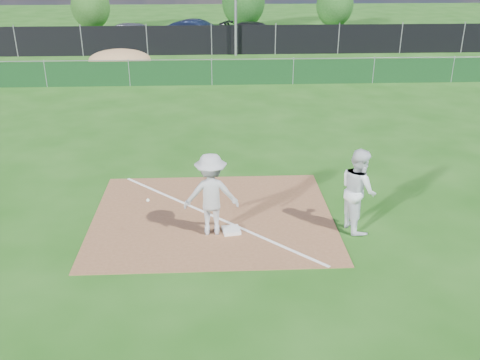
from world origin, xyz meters
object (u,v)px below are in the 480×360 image
car_left (136,34)px  tree_right (335,5)px  play_at_first (211,194)px  car_mid (197,32)px  runner (358,190)px  tree_mid (243,2)px  tree_left (91,7)px  car_right (257,33)px  first_base (231,230)px

car_left → tree_right: 17.13m
play_at_first → car_left: size_ratio=0.46×
car_mid → tree_right: size_ratio=1.37×
runner → tree_mid: 34.16m
runner → tree_left: 36.15m
play_at_first → tree_mid: 34.32m
runner → car_right: runner is taller
first_base → car_right: size_ratio=0.08×
tree_left → play_at_first: bearing=-74.2°
play_at_first → runner: bearing=1.2°
tree_mid → car_left: bearing=-135.3°
play_at_first → tree_left: tree_left is taller
runner → car_left: (-8.62, 26.41, -0.22)m
car_right → tree_mid: 7.72m
car_mid → tree_left: (-8.62, 6.96, 1.03)m
first_base → tree_right: 35.53m
runner → car_right: size_ratio=0.41×
car_left → tree_left: (-4.42, 7.30, 1.05)m
tree_mid → runner: bearing=-88.6°
car_left → car_right: size_ratio=0.92×
play_at_first → tree_left: (-9.57, 33.78, 0.83)m
first_base → tree_mid: (2.19, 34.22, 2.06)m
first_base → tree_right: size_ratio=0.11×
first_base → play_at_first: (-0.46, 0.01, 0.95)m
play_at_first → car_right: (3.18, 26.62, -0.28)m
car_left → runner: bearing=-139.6°
play_at_first → car_mid: size_ratio=0.44×
tree_right → play_at_first: bearing=-106.5°
car_mid → tree_left: tree_left is taller
runner → car_right: 26.56m
tree_left → tree_mid: size_ratio=0.87×
play_at_first → runner: (3.46, 0.07, 0.00)m
runner → car_right: (-0.28, 26.55, -0.28)m
car_left → tree_mid: size_ratio=1.11×
first_base → tree_left: (-10.03, 33.79, 1.79)m
car_mid → tree_right: tree_right is taller
tree_left → tree_right: bearing=1.0°
car_mid → car_right: size_ratio=0.97×
car_mid → play_at_first: bearing=-156.1°
runner → car_mid: 27.11m
first_base → play_at_first: 1.06m
play_at_first → runner: size_ratio=1.04×
car_left → tree_mid: tree_mid is taller
first_base → car_right: car_right is taller
car_left → tree_right: size_ratio=1.29×
runner → tree_right: (6.68, 34.06, 0.81)m
tree_right → car_mid: bearing=-146.6°
tree_mid → car_right: bearing=-85.9°
tree_left → first_base: bearing=-73.5°
tree_mid → first_base: bearing=-93.7°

